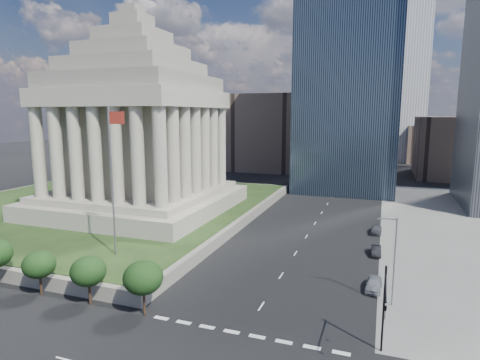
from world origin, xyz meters
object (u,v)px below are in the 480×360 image
at_px(flagpole, 113,174).
at_px(street_lamp_north, 393,256).
at_px(war_memorial, 136,111).
at_px(traffic_signal_ne, 384,305).
at_px(parked_sedan_mid, 376,251).
at_px(parked_sedan_near, 374,284).
at_px(parked_sedan_far, 376,229).

relative_size(flagpole, street_lamp_north, 2.00).
relative_size(war_memorial, traffic_signal_ne, 4.88).
relative_size(war_memorial, street_lamp_north, 3.90).
height_order(war_memorial, street_lamp_north, war_memorial).
height_order(street_lamp_north, parked_sedan_mid, street_lamp_north).
xyz_separation_m(flagpole, traffic_signal_ne, (34.33, -10.30, -7.86)).
bearing_deg(traffic_signal_ne, war_memorial, 143.58).
relative_size(flagpole, parked_sedan_mid, 4.99).
bearing_deg(parked_sedan_mid, street_lamp_north, -85.46).
xyz_separation_m(traffic_signal_ne, parked_sedan_near, (-1.00, 14.82, -4.50)).
distance_m(war_memorial, flagpole, 28.16).
distance_m(war_memorial, traffic_signal_ne, 60.00).
distance_m(flagpole, traffic_signal_ne, 36.69).
distance_m(street_lamp_north, parked_sedan_near, 6.31).
height_order(war_memorial, traffic_signal_ne, war_memorial).
bearing_deg(street_lamp_north, parked_sedan_mid, 96.35).
distance_m(parked_sedan_near, parked_sedan_far, 24.52).
xyz_separation_m(street_lamp_north, parked_sedan_mid, (-1.83, 16.42, -5.00)).
bearing_deg(war_memorial, flagpole, -63.11).
bearing_deg(parked_sedan_near, parked_sedan_far, 94.13).
height_order(parked_sedan_near, parked_sedan_far, parked_sedan_near).
xyz_separation_m(street_lamp_north, parked_sedan_near, (-1.83, 3.52, -4.91)).
bearing_deg(street_lamp_north, parked_sedan_far, 94.20).
height_order(flagpole, parked_sedan_near, flagpole).
bearing_deg(parked_sedan_far, street_lamp_north, -83.77).
height_order(parked_sedan_near, parked_sedan_mid, parked_sedan_near).
height_order(traffic_signal_ne, parked_sedan_near, traffic_signal_ne).
relative_size(war_memorial, parked_sedan_near, 8.84).
bearing_deg(flagpole, traffic_signal_ne, -16.71).
relative_size(parked_sedan_near, parked_sedan_far, 1.01).
height_order(war_memorial, flagpole, war_memorial).
height_order(flagpole, traffic_signal_ne, flagpole).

